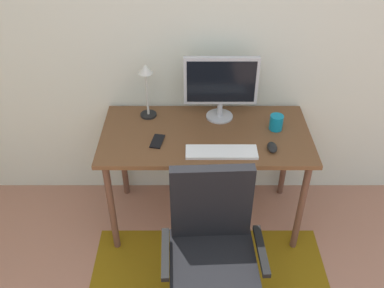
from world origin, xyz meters
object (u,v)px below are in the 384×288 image
Objects in this scene: cell_phone at (159,141)px; desk_lamp at (148,82)px; office_chair at (213,263)px; monitor at (223,84)px; coffee_cup at (278,123)px; desk at (208,144)px; computer_mouse at (274,147)px; keyboard at (223,152)px.

cell_phone is 0.40m from desk_lamp.
cell_phone is 0.15× the size of office_chair.
monitor is 4.76× the size of coffee_cup.
desk is at bearing -173.70° from coffee_cup.
cell_phone is at bearing -163.02° from desk.
computer_mouse reaches higher than cell_phone.
computer_mouse is 0.23m from coffee_cup.
coffee_cup is at bearing -10.72° from desk_lamp.
coffee_cup is (0.45, 0.05, 0.13)m from desk.
monitor reaches higher than desk.
desk is 0.33m from cell_phone.
keyboard is (-0.01, -0.40, -0.25)m from monitor.
monitor is at bearing 82.77° from office_chair.
cell_phone is (-0.40, -0.28, -0.25)m from monitor.
desk_lamp reaches higher than cell_phone.
keyboard is 3.07× the size of cell_phone.
office_chair is (0.02, -0.73, -0.28)m from desk.
coffee_cup is 0.71× the size of cell_phone.
keyboard is 0.41m from cell_phone.
computer_mouse is at bearing -50.30° from monitor.
monitor is 0.43m from coffee_cup.
cell_phone is 0.37× the size of desk_lamp.
monitor is at bearing 129.70° from computer_mouse.
keyboard is 4.30× the size of coffee_cup.
keyboard is at bearing -67.72° from desk.
cell_phone is at bearing -144.72° from monitor.
office_chair is at bearing -94.70° from monitor.
office_chair reaches higher than computer_mouse.
desk is 0.40m from monitor.
computer_mouse is (0.39, -0.17, 0.10)m from desk.
office_chair is at bearing -66.60° from desk_lamp.
coffee_cup is at bearing 6.30° from desk.
monitor is 1.11× the size of keyboard.
cell_phone is at bearing 114.64° from office_chair.
office_chair reaches higher than desk.
keyboard is 0.68m from desk_lamp.
desk is at bearing -28.30° from desk_lamp.
office_chair is (-0.07, -0.52, -0.37)m from keyboard.
computer_mouse is 0.27× the size of desk_lamp.
coffee_cup is at bearing 35.30° from keyboard.
keyboard is 0.64m from office_chair.
desk_lamp reaches higher than desk.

